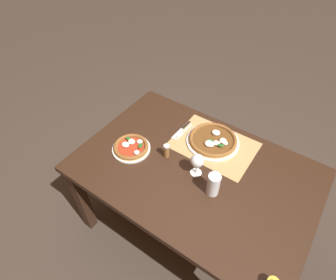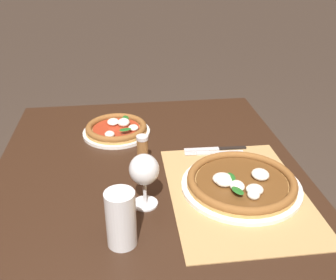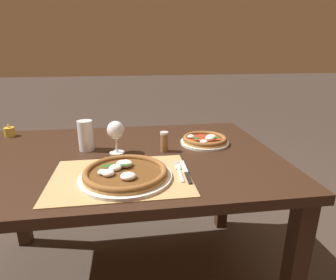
{
  "view_description": "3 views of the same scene",
  "coord_description": "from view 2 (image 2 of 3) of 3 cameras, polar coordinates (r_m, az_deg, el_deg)",
  "views": [
    {
      "loc": [
        -0.48,
        0.97,
        2.08
      ],
      "look_at": [
        0.23,
        -0.04,
        0.82
      ],
      "focal_mm": 30.0,
      "sensor_mm": 36.0,
      "label": 1
    },
    {
      "loc": [
        -0.9,
        0.07,
        1.4
      ],
      "look_at": [
        0.24,
        -0.07,
        0.8
      ],
      "focal_mm": 42.0,
      "sensor_mm": 36.0,
      "label": 2
    },
    {
      "loc": [
        0.04,
        -1.23,
        1.21
      ],
      "look_at": [
        0.21,
        -0.04,
        0.81
      ],
      "focal_mm": 30.0,
      "sensor_mm": 36.0,
      "label": 3
    }
  ],
  "objects": [
    {
      "name": "knife",
      "position": [
        1.36,
        6.85,
        -1.3
      ],
      "size": [
        0.02,
        0.22,
        0.01
      ],
      "color": "black",
      "rests_on": "paper_placemat"
    },
    {
      "name": "wine_glass",
      "position": [
        1.04,
        -3.48,
        -4.62
      ],
      "size": [
        0.08,
        0.08,
        0.16
      ],
      "color": "silver",
      "rests_on": "dining_table"
    },
    {
      "name": "paper_placemat",
      "position": [
        1.15,
        10.0,
        -7.56
      ],
      "size": [
        0.53,
        0.38,
        0.0
      ],
      "primitive_type": "cube",
      "color": "#A88451",
      "rests_on": "dining_table"
    },
    {
      "name": "pepper_shaker",
      "position": [
        1.26,
        -3.72,
        -1.38
      ],
      "size": [
        0.04,
        0.04,
        0.1
      ],
      "color": "brown",
      "rests_on": "dining_table"
    },
    {
      "name": "dining_table",
      "position": [
        1.17,
        -2.03,
        -12.22
      ],
      "size": [
        1.43,
        0.97,
        0.74
      ],
      "color": "black",
      "rests_on": "ground"
    },
    {
      "name": "fork",
      "position": [
        1.34,
        6.62,
        -1.82
      ],
      "size": [
        0.03,
        0.2,
        0.0
      ],
      "color": "#B7B7BC",
      "rests_on": "paper_placemat"
    },
    {
      "name": "pizza_far",
      "position": [
        1.47,
        -7.46,
        1.59
      ],
      "size": [
        0.25,
        0.25,
        0.05
      ],
      "color": "silver",
      "rests_on": "dining_table"
    },
    {
      "name": "pizza_near",
      "position": [
        1.16,
        10.59,
        -6.06
      ],
      "size": [
        0.35,
        0.35,
        0.05
      ],
      "color": "silver",
      "rests_on": "paper_placemat"
    },
    {
      "name": "pint_glass",
      "position": [
        0.94,
        -6.84,
        -11.41
      ],
      "size": [
        0.07,
        0.07,
        0.15
      ],
      "color": "silver",
      "rests_on": "dining_table"
    }
  ]
}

